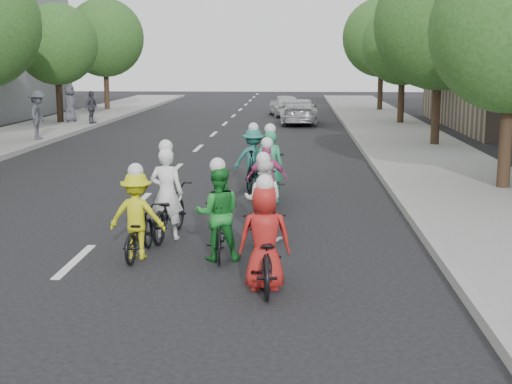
# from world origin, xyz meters

# --- Properties ---
(ground) EXTENTS (120.00, 120.00, 0.00)m
(ground) POSITION_xyz_m (0.00, 0.00, 0.00)
(ground) COLOR black
(ground) RESTS_ON ground
(sidewalk_right) EXTENTS (4.00, 80.00, 0.15)m
(sidewalk_right) POSITION_xyz_m (8.00, 10.00, 0.07)
(sidewalk_right) COLOR gray
(sidewalk_right) RESTS_ON ground
(curb_right) EXTENTS (0.18, 80.00, 0.18)m
(curb_right) POSITION_xyz_m (6.05, 10.00, 0.09)
(curb_right) COLOR #999993
(curb_right) RESTS_ON ground
(tree_l_4) EXTENTS (4.00, 4.00, 5.97)m
(tree_l_4) POSITION_xyz_m (-8.20, 24.00, 3.96)
(tree_l_4) COLOR black
(tree_l_4) RESTS_ON ground
(tree_l_5) EXTENTS (4.80, 4.80, 6.93)m
(tree_l_5) POSITION_xyz_m (-8.20, 33.00, 4.52)
(tree_l_5) COLOR black
(tree_l_5) RESTS_ON ground
(tree_r_1) EXTENTS (4.80, 4.80, 6.93)m
(tree_r_1) POSITION_xyz_m (8.80, 15.60, 4.52)
(tree_r_1) COLOR black
(tree_r_1) RESTS_ON ground
(tree_r_2) EXTENTS (4.00, 4.00, 5.97)m
(tree_r_2) POSITION_xyz_m (8.80, 24.60, 3.96)
(tree_r_2) COLOR black
(tree_r_2) RESTS_ON ground
(tree_r_3) EXTENTS (4.80, 4.80, 6.93)m
(tree_r_3) POSITION_xyz_m (8.80, 33.60, 4.52)
(tree_r_3) COLOR black
(tree_r_3) RESTS_ON ground
(cyclist_0) EXTENTS (0.87, 1.94, 1.85)m
(cyclist_0) POSITION_xyz_m (1.26, 1.69, 0.60)
(cyclist_0) COLOR black
(cyclist_0) RESTS_ON ground
(cyclist_1) EXTENTS (0.82, 1.62, 1.72)m
(cyclist_1) POSITION_xyz_m (2.36, 0.30, 0.65)
(cyclist_1) COLOR black
(cyclist_1) RESTS_ON ground
(cyclist_2) EXTENTS (0.98, 1.63, 1.62)m
(cyclist_2) POSITION_xyz_m (1.00, 0.32, 0.59)
(cyclist_2) COLOR black
(cyclist_2) RESTS_ON ground
(cyclist_3) EXTENTS (0.92, 1.57, 1.65)m
(cyclist_3) POSITION_xyz_m (3.02, 3.97, 0.60)
(cyclist_3) COLOR black
(cyclist_3) RESTS_ON ground
(cyclist_4) EXTENTS (0.79, 1.92, 1.69)m
(cyclist_4) POSITION_xyz_m (3.20, -1.17, 0.59)
(cyclist_4) COLOR black
(cyclist_4) RESTS_ON ground
(cyclist_5) EXTENTS (0.73, 1.95, 1.84)m
(cyclist_5) POSITION_xyz_m (3.04, 5.21, 0.65)
(cyclist_5) COLOR black
(cyclist_5) RESTS_ON ground
(cyclist_6) EXTENTS (0.88, 1.92, 1.64)m
(cyclist_6) POSITION_xyz_m (3.05, 1.66, 0.59)
(cyclist_6) COLOR black
(cyclist_6) RESTS_ON ground
(cyclist_7) EXTENTS (1.08, 1.80, 1.72)m
(cyclist_7) POSITION_xyz_m (2.57, 6.68, 0.67)
(cyclist_7) COLOR black
(cyclist_7) RESTS_ON ground
(follow_car_lead) EXTENTS (1.93, 4.47, 1.28)m
(follow_car_lead) POSITION_xyz_m (3.80, 24.91, 0.64)
(follow_car_lead) COLOR #B7B7BC
(follow_car_lead) RESTS_ON ground
(follow_car_trail) EXTENTS (2.16, 3.95, 1.27)m
(follow_car_trail) POSITION_xyz_m (2.97, 29.85, 0.64)
(follow_car_trail) COLOR beige
(follow_car_trail) RESTS_ON ground
(spectator_0) EXTENTS (0.84, 1.31, 1.92)m
(spectator_0) POSITION_xyz_m (-6.50, 16.31, 1.11)
(spectator_0) COLOR #484954
(spectator_0) RESTS_ON sidewalk_left
(spectator_1) EXTENTS (0.62, 1.00, 1.60)m
(spectator_1) POSITION_xyz_m (-6.30, 22.97, 0.95)
(spectator_1) COLOR #44434E
(spectator_1) RESTS_ON sidewalk_left
(spectator_2) EXTENTS (0.62, 0.92, 1.83)m
(spectator_2) POSITION_xyz_m (-7.63, 23.86, 1.07)
(spectator_2) COLOR #504F5C
(spectator_2) RESTS_ON sidewalk_left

